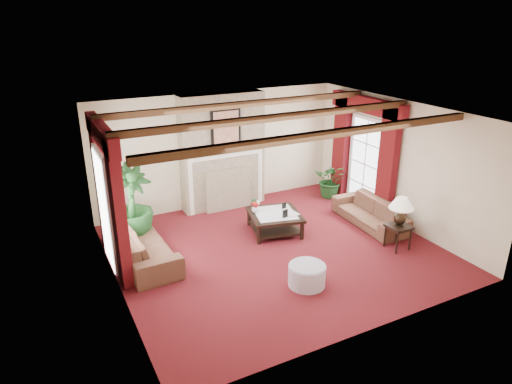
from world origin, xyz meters
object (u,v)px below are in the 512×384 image
side_table (397,237)px  ottoman (307,275)px  potted_palm (132,221)px  coffee_table (275,223)px  sofa_left (143,238)px  sofa_right (370,208)px

side_table → ottoman: (-2.31, -0.30, -0.06)m
potted_palm → coffee_table: (2.77, -0.95, -0.23)m
sofa_left → ottoman: 3.12m
potted_palm → coffee_table: 2.94m
coffee_table → ottoman: (-0.52, -2.04, -0.03)m
sofa_right → coffee_table: sofa_right is taller
potted_palm → ottoman: size_ratio=2.86×
ottoman → sofa_right: bearing=29.2°
coffee_table → side_table: bearing=-30.7°
side_table → potted_palm: bearing=149.4°
coffee_table → side_table: size_ratio=2.09×
coffee_table → ottoman: coffee_table is taller
coffee_table → ottoman: bearing=-90.7°
potted_palm → coffee_table: potted_palm is taller
sofa_left → sofa_right: size_ratio=1.15×
coffee_table → side_table: side_table is taller
side_table → ottoman: 2.33m
sofa_right → ottoman: bearing=-58.1°
sofa_right → coffee_table: 2.14m
potted_palm → side_table: 5.30m
sofa_left → ottoman: sofa_left is taller
side_table → coffee_table: bearing=135.7°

